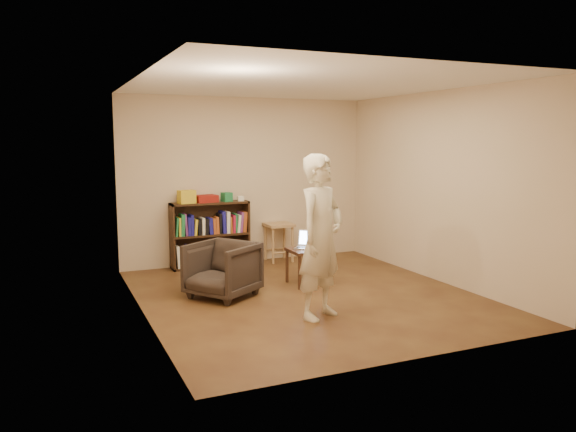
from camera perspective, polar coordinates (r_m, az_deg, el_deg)
name	(u,v)px	position (r m, az deg, el deg)	size (l,w,h in m)	color
floor	(307,296)	(7.11, 1.93, -8.08)	(4.50, 4.50, 0.00)	#402114
ceiling	(308,84)	(6.88, 2.03, 13.26)	(4.50, 4.50, 0.00)	white
wall_back	(246,181)	(8.95, -4.25, 3.62)	(4.00, 4.00, 0.00)	beige
wall_left	(141,199)	(6.28, -14.73, 1.66)	(4.50, 4.50, 0.00)	beige
wall_right	(439,187)	(7.94, 15.13, 2.86)	(4.50, 4.50, 0.00)	beige
bookshelf	(210,238)	(8.71, -7.92, -2.25)	(1.20, 0.30, 1.00)	black
box_yellow	(187,197)	(8.50, -10.26, 1.93)	(0.24, 0.17, 0.20)	yellow
red_cloth	(206,199)	(8.61, -8.34, 1.75)	(0.32, 0.24, 0.11)	maroon
box_green	(227,197)	(8.67, -6.24, 1.93)	(0.14, 0.14, 0.14)	#207841
box_white	(241,199)	(8.74, -4.85, 1.78)	(0.09, 0.09, 0.07)	white
stool	(279,231)	(9.00, -0.95, -1.50)	(0.42, 0.42, 0.61)	tan
armchair	(222,270)	(7.02, -6.69, -5.43)	(0.74, 0.76, 0.69)	#2D261E
side_table	(307,255)	(7.56, 1.96, -3.97)	(0.48, 0.48, 0.49)	#322110
laptop	(308,244)	(7.61, 2.05, -2.83)	(0.42, 0.42, 0.23)	#B0B1B5
person	(321,237)	(6.08, 3.36, -2.13)	(0.65, 0.43, 1.79)	beige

